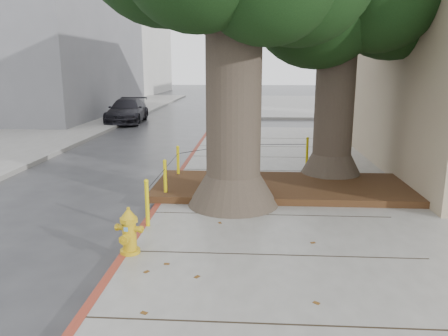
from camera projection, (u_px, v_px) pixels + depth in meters
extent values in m
plane|color=#28282B|center=(244.00, 262.00, 7.28)|extent=(140.00, 140.00, 0.00)
cube|color=slate|center=(324.00, 105.00, 36.04)|extent=(16.00, 20.00, 0.15)
cube|color=maroon|center=(157.00, 208.00, 9.82)|extent=(0.14, 26.00, 0.16)
cube|color=black|center=(283.00, 187.00, 10.96)|extent=(6.40, 2.60, 0.16)
cube|color=slate|center=(20.00, 22.00, 28.22)|extent=(12.00, 16.00, 12.00)
cube|color=silver|center=(105.00, 28.00, 50.35)|extent=(12.00, 18.00, 15.00)
cone|color=#4C3F33|center=(233.00, 189.00, 9.81)|extent=(2.04, 2.04, 0.70)
cylinder|color=#4C3F33|center=(234.00, 98.00, 9.35)|extent=(1.20, 1.20, 4.22)
cone|color=#4C3F33|center=(331.00, 166.00, 12.08)|extent=(1.77, 1.77, 0.70)
cylinder|color=#4C3F33|center=(335.00, 100.00, 11.66)|extent=(1.04, 1.04, 3.84)
cylinder|color=#D3BC0B|center=(147.00, 204.00, 8.43)|extent=(0.08, 0.08, 0.90)
sphere|color=#D3BC0B|center=(146.00, 181.00, 8.33)|extent=(0.09, 0.09, 0.09)
cylinder|color=#D3BC0B|center=(165.00, 180.00, 10.18)|extent=(0.08, 0.08, 0.90)
sphere|color=#D3BC0B|center=(165.00, 161.00, 10.08)|extent=(0.09, 0.09, 0.09)
cylinder|color=#D3BC0B|center=(178.00, 163.00, 11.93)|extent=(0.08, 0.08, 0.90)
sphere|color=#D3BC0B|center=(178.00, 147.00, 11.82)|extent=(0.09, 0.09, 0.09)
cylinder|color=#D3BC0B|center=(235.00, 153.00, 13.29)|extent=(0.08, 0.08, 0.90)
sphere|color=#D3BC0B|center=(235.00, 139.00, 13.19)|extent=(0.09, 0.09, 0.09)
cylinder|color=#D3BC0B|center=(307.00, 153.00, 13.35)|extent=(0.08, 0.08, 0.90)
sphere|color=#D3BC0B|center=(308.00, 138.00, 13.25)|extent=(0.09, 0.09, 0.09)
cylinder|color=black|center=(157.00, 179.00, 9.24)|extent=(0.02, 1.80, 0.02)
cylinder|color=black|center=(172.00, 161.00, 10.99)|extent=(0.02, 1.80, 0.02)
cylinder|color=black|center=(208.00, 149.00, 12.55)|extent=(1.51, 1.51, 0.02)
cylinder|color=black|center=(271.00, 144.00, 13.26)|extent=(2.20, 0.22, 0.02)
cylinder|color=gold|center=(130.00, 251.00, 7.29)|extent=(0.39, 0.39, 0.06)
cylinder|color=gold|center=(129.00, 235.00, 7.23)|extent=(0.27, 0.27, 0.52)
cylinder|color=gold|center=(129.00, 220.00, 7.16)|extent=(0.35, 0.35, 0.07)
cone|color=gold|center=(128.00, 214.00, 7.14)|extent=(0.33, 0.33, 0.15)
cylinder|color=gold|center=(128.00, 209.00, 7.12)|extent=(0.07, 0.07, 0.05)
cylinder|color=gold|center=(122.00, 228.00, 7.23)|extent=(0.16, 0.12, 0.09)
cylinder|color=gold|center=(137.00, 229.00, 7.16)|extent=(0.16, 0.12, 0.09)
cylinder|color=gold|center=(126.00, 238.00, 7.11)|extent=(0.16, 0.17, 0.13)
cube|color=#5999D8|center=(126.00, 230.00, 7.08)|extent=(0.07, 0.02, 0.07)
imported|color=#B3B3B8|center=(372.00, 116.00, 23.81)|extent=(3.27, 1.50, 1.08)
imported|color=maroon|center=(388.00, 116.00, 23.47)|extent=(3.57, 1.38, 1.16)
imported|color=black|center=(127.00, 111.00, 25.12)|extent=(2.25, 4.82, 1.36)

